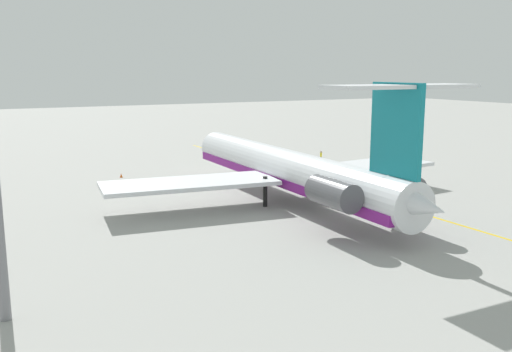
# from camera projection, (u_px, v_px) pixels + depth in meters

# --- Properties ---
(ground) EXTENTS (355.55, 355.55, 0.00)m
(ground) POSITION_uv_depth(u_px,v_px,m) (342.00, 182.00, 74.65)
(ground) COLOR #9E9E99
(main_jetliner) EXTENTS (47.13, 41.96, 13.75)m
(main_jetliner) POSITION_uv_depth(u_px,v_px,m) (293.00, 170.00, 62.34)
(main_jetliner) COLOR silver
(main_jetliner) RESTS_ON ground
(ground_crew_portside) EXTENTS (0.46, 0.29, 1.81)m
(ground_crew_portside) POSITION_uv_depth(u_px,v_px,m) (321.00, 155.00, 91.02)
(ground_crew_portside) COLOR black
(ground_crew_portside) RESTS_ON ground
(safety_cone_nose) EXTENTS (0.40, 0.40, 0.55)m
(safety_cone_nose) POSITION_uv_depth(u_px,v_px,m) (121.00, 175.00, 78.04)
(safety_cone_nose) COLOR #EA590F
(safety_cone_nose) RESTS_ON ground
(taxiway_centreline) EXTENTS (100.33, 1.79, 0.01)m
(taxiway_centreline) POSITION_uv_depth(u_px,v_px,m) (351.00, 192.00, 68.45)
(taxiway_centreline) COLOR gold
(taxiway_centreline) RESTS_ON ground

